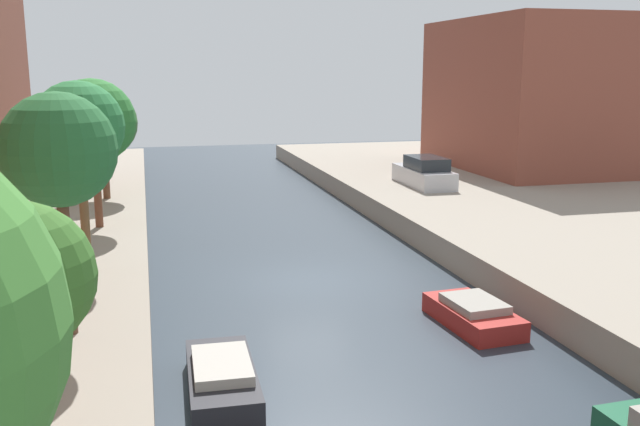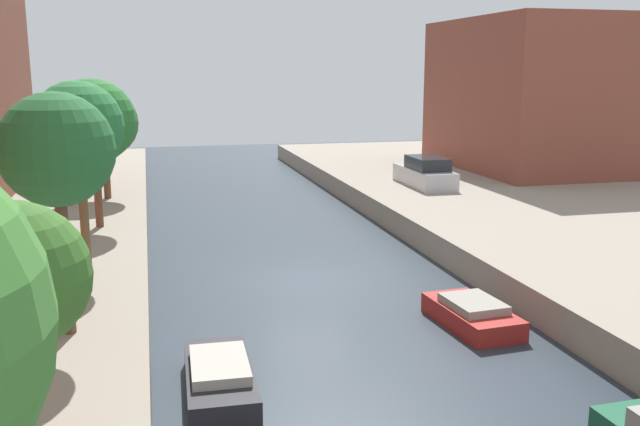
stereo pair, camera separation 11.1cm
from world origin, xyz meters
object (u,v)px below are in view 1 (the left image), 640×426
object	(u,v)px
low_block_right	(542,94)
street_tree_5	(102,123)
street_tree_2	(58,151)
street_tree_4	(93,122)
street_tree_1	(17,279)
parked_car	(424,173)
street_tree_3	(78,128)
moored_boat_left_2	(222,379)
moored_boat_right_2	(473,314)

from	to	relation	value
low_block_right	street_tree_5	distance (m)	25.13
street_tree_2	street_tree_4	distance (m)	10.98
street_tree_1	street_tree_4	size ratio (longest dim) A/B	0.74
low_block_right	parked_car	size ratio (longest dim) A/B	2.72
street_tree_4	street_tree_5	bearing A→B (deg)	90.00
street_tree_4	parked_car	distance (m)	16.75
low_block_right	street_tree_4	world-z (taller)	low_block_right
street_tree_3	low_block_right	bearing A→B (deg)	33.79
moored_boat_left_2	street_tree_5	bearing A→B (deg)	99.40
low_block_right	moored_boat_left_2	world-z (taller)	low_block_right
street_tree_3	street_tree_4	size ratio (longest dim) A/B	1.00
low_block_right	parked_car	world-z (taller)	low_block_right
street_tree_2	moored_boat_right_2	size ratio (longest dim) A/B	1.68
street_tree_3	moored_boat_left_2	distance (m)	8.92
moored_boat_left_2	moored_boat_right_2	world-z (taller)	moored_boat_left_2
street_tree_5	moored_boat_left_2	size ratio (longest dim) A/B	1.40
street_tree_1	street_tree_4	distance (m)	16.75
low_block_right	moored_boat_left_2	distance (m)	32.19
low_block_right	street_tree_3	xyz separation A→B (m)	(-24.70, -16.53, -0.15)
street_tree_2	street_tree_4	size ratio (longest dim) A/B	0.98
low_block_right	street_tree_5	xyz separation A→B (m)	(-24.70, -4.58, -0.91)
street_tree_1	parked_car	distance (m)	27.36
street_tree_3	street_tree_5	size ratio (longest dim) A/B	1.11
moored_boat_right_2	street_tree_1	bearing A→B (deg)	-147.83
street_tree_3	moored_boat_right_2	xyz separation A→B (m)	(10.10, -4.44, -4.84)
street_tree_1	moored_boat_right_2	distance (m)	12.48
street_tree_1	street_tree_3	distance (m)	10.86
street_tree_2	moored_boat_left_2	world-z (taller)	street_tree_2
parked_car	moored_boat_right_2	world-z (taller)	parked_car
low_block_right	moored_boat_right_2	distance (m)	26.02
street_tree_2	street_tree_5	xyz separation A→B (m)	(-0.00, 17.00, -0.66)
street_tree_2	street_tree_4	xyz separation A→B (m)	(0.00, 10.98, -0.16)
parked_car	street_tree_1	bearing A→B (deg)	-124.32
moored_boat_right_2	street_tree_5	bearing A→B (deg)	121.65
parked_car	moored_boat_right_2	xyz separation A→B (m)	(-5.27, -16.16, -1.30)
parked_car	moored_boat_right_2	bearing A→B (deg)	-108.05
street_tree_2	street_tree_5	size ratio (longest dim) A/B	1.08
street_tree_2	street_tree_3	size ratio (longest dim) A/B	0.97
street_tree_4	street_tree_5	xyz separation A→B (m)	(-0.00, 6.02, -0.50)
moored_boat_left_2	low_block_right	bearing A→B (deg)	47.26
parked_car	street_tree_5	bearing A→B (deg)	179.15
street_tree_3	parked_car	distance (m)	19.65
low_block_right	street_tree_2	xyz separation A→B (m)	(-24.70, -21.58, -0.24)
street_tree_3	parked_car	bearing A→B (deg)	37.33
street_tree_3	street_tree_5	distance (m)	11.98
street_tree_4	street_tree_5	size ratio (longest dim) A/B	1.10
street_tree_1	parked_car	size ratio (longest dim) A/B	0.88
street_tree_1	moored_boat_right_2	world-z (taller)	street_tree_1
street_tree_3	street_tree_4	bearing A→B (deg)	90.00
street_tree_1	street_tree_3	xyz separation A→B (m)	(0.00, 10.79, 1.20)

